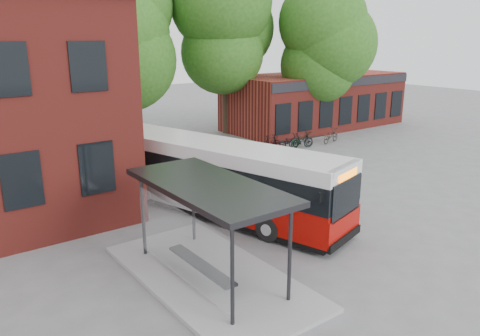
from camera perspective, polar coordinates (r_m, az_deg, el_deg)
ground at (r=17.16m, az=7.23°, el=-7.48°), size 100.00×100.00×0.00m
shop_row at (r=36.60m, az=9.17°, el=8.12°), size 14.00×6.20×4.00m
bus_shelter at (r=13.27m, az=-3.77°, el=-7.74°), size 3.60×7.00×2.90m
bike_rail at (r=30.14m, az=6.84°, el=3.10°), size 5.20×0.10×0.38m
tree_0 at (r=27.74m, az=-26.78°, el=11.57°), size 7.92×7.92×11.00m
tree_1 at (r=30.76m, az=-13.94°, el=12.44°), size 7.92×7.92×10.40m
tree_2 at (r=33.28m, az=-1.83°, el=13.62°), size 7.92×7.92×11.00m
tree_3 at (r=33.53m, az=9.42°, el=11.96°), size 7.04×7.04×9.28m
city_bus at (r=18.24m, az=-2.95°, el=-1.24°), size 5.26×11.31×2.82m
bicycle_0 at (r=28.54m, az=3.65°, el=2.97°), size 1.69×0.72×0.87m
bicycle_1 at (r=28.38m, az=3.71°, el=3.05°), size 1.73×0.65×1.02m
bicycle_2 at (r=29.31m, az=6.04°, el=3.26°), size 1.71×0.68×0.88m
bicycle_3 at (r=29.42m, az=7.46°, el=3.37°), size 1.70×0.96×0.98m
bicycle_4 at (r=29.57m, az=7.57°, el=3.43°), size 1.89×0.70×0.98m
bicycle_6 at (r=31.22m, az=11.00°, el=3.88°), size 1.87×1.03×0.93m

